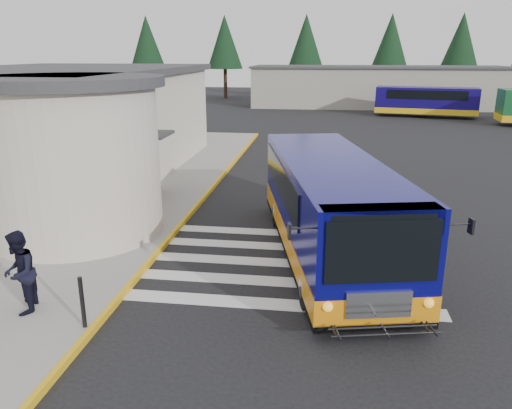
# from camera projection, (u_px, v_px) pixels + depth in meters

# --- Properties ---
(ground) EXTENTS (140.00, 140.00, 0.00)m
(ground) POSITION_uv_depth(u_px,v_px,m) (299.00, 253.00, 14.57)
(ground) COLOR black
(ground) RESTS_ON ground
(sidewalk) EXTENTS (10.00, 34.00, 0.15)m
(sidewalk) POSITION_uv_depth(u_px,v_px,m) (75.00, 200.00, 19.50)
(sidewalk) COLOR gray
(sidewalk) RESTS_ON ground
(curb_strip) EXTENTS (0.12, 34.00, 0.16)m
(curb_strip) POSITION_uv_depth(u_px,v_px,m) (198.00, 205.00, 18.86)
(curb_strip) COLOR gold
(curb_strip) RESTS_ON ground
(station_building) EXTENTS (12.70, 18.70, 4.80)m
(station_building) POSITION_uv_depth(u_px,v_px,m) (61.00, 125.00, 21.76)
(station_building) COLOR beige
(station_building) RESTS_ON ground
(crosswalk) EXTENTS (8.00, 5.35, 0.01)m
(crosswalk) POSITION_uv_depth(u_px,v_px,m) (280.00, 263.00, 13.88)
(crosswalk) COLOR silver
(crosswalk) RESTS_ON ground
(depot_building) EXTENTS (26.40, 8.40, 4.20)m
(depot_building) POSITION_uv_depth(u_px,v_px,m) (377.00, 86.00, 52.96)
(depot_building) COLOR gray
(depot_building) RESTS_ON ground
(tree_line) EXTENTS (58.40, 4.40, 10.00)m
(tree_line) POSITION_uv_depth(u_px,v_px,m) (376.00, 42.00, 59.13)
(tree_line) COLOR black
(tree_line) RESTS_ON ground
(transit_bus) EXTENTS (4.95, 10.20, 2.80)m
(transit_bus) POSITION_uv_depth(u_px,v_px,m) (329.00, 211.00, 14.01)
(transit_bus) COLOR #08085D
(transit_bus) RESTS_ON ground
(pedestrian_a) EXTENTS (0.73, 0.81, 1.85)m
(pedestrian_a) POSITION_uv_depth(u_px,v_px,m) (83.00, 224.00, 13.75)
(pedestrian_a) COLOR black
(pedestrian_a) RESTS_ON sidewalk
(pedestrian_b) EXTENTS (0.96, 1.08, 1.85)m
(pedestrian_b) POSITION_uv_depth(u_px,v_px,m) (19.00, 273.00, 10.73)
(pedestrian_b) COLOR black
(pedestrian_b) RESTS_ON sidewalk
(bollard) EXTENTS (0.09, 0.09, 1.13)m
(bollard) POSITION_uv_depth(u_px,v_px,m) (82.00, 302.00, 10.21)
(bollard) COLOR black
(bollard) RESTS_ON sidewalk
(far_bus_a) EXTENTS (9.03, 4.04, 2.25)m
(far_bus_a) POSITION_uv_depth(u_px,v_px,m) (426.00, 100.00, 44.57)
(far_bus_a) COLOR #100751
(far_bus_a) RESTS_ON ground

